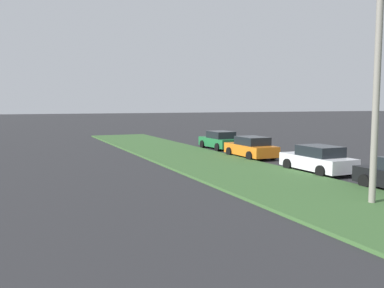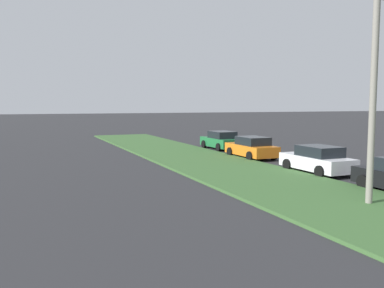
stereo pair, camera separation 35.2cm
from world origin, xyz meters
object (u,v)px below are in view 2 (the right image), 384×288
Objects in this scene: parked_car_white at (317,160)px; streetlight at (381,84)px; parked_car_orange at (252,148)px; parked_car_green at (221,140)px.

streetlight reaches higher than parked_car_white.
parked_car_white is 0.58× the size of streetlight.
parked_car_orange and parked_car_green have the same top height.
parked_car_white is at bearing -22.13° from streetlight.
parked_car_green is 0.58× the size of streetlight.
parked_car_orange is 1.00× the size of parked_car_green.
streetlight is (-6.52, 2.65, 3.67)m from parked_car_white.
parked_car_white and parked_car_green have the same top height.
parked_car_white and parked_car_orange have the same top height.
streetlight is (-13.20, 2.57, 3.67)m from parked_car_orange.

